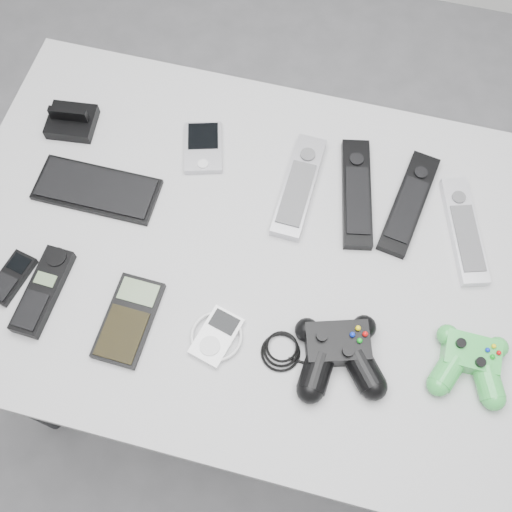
% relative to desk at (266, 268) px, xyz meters
% --- Properties ---
extents(floor, '(3.50, 3.50, 0.00)m').
position_rel_desk_xyz_m(floor, '(-0.02, -0.10, -0.74)').
color(floor, slate).
rests_on(floor, ground).
extents(desk, '(1.21, 0.78, 0.81)m').
position_rel_desk_xyz_m(desk, '(0.00, 0.00, 0.00)').
color(desk, '#A3A3A6').
rests_on(desk, floor).
extents(pda_keyboard, '(0.24, 0.10, 0.01)m').
position_rel_desk_xyz_m(pda_keyboard, '(-0.35, 0.05, 0.08)').
color(pda_keyboard, black).
rests_on(pda_keyboard, desk).
extents(dock_bracket, '(0.10, 0.09, 0.05)m').
position_rel_desk_xyz_m(dock_bracket, '(-0.46, 0.18, 0.10)').
color(dock_bracket, black).
rests_on(dock_bracket, desk).
extents(pda, '(0.10, 0.13, 0.02)m').
position_rel_desk_xyz_m(pda, '(-0.18, 0.19, 0.08)').
color(pda, '#A7A6AD').
rests_on(pda, desk).
extents(remote_silver_a, '(0.06, 0.23, 0.02)m').
position_rel_desk_xyz_m(remote_silver_a, '(0.03, 0.15, 0.08)').
color(remote_silver_a, '#A7A6AD').
rests_on(remote_silver_a, desk).
extents(remote_black_a, '(0.10, 0.24, 0.02)m').
position_rel_desk_xyz_m(remote_black_a, '(0.14, 0.16, 0.08)').
color(remote_black_a, black).
rests_on(remote_black_a, desk).
extents(remote_black_b, '(0.09, 0.23, 0.02)m').
position_rel_desk_xyz_m(remote_black_b, '(0.24, 0.17, 0.08)').
color(remote_black_b, black).
rests_on(remote_black_b, desk).
extents(remote_silver_b, '(0.11, 0.22, 0.02)m').
position_rel_desk_xyz_m(remote_silver_b, '(0.35, 0.13, 0.08)').
color(remote_silver_b, silver).
rests_on(remote_silver_b, desk).
extents(mobile_phone, '(0.07, 0.11, 0.02)m').
position_rel_desk_xyz_m(mobile_phone, '(-0.44, -0.17, 0.08)').
color(mobile_phone, black).
rests_on(mobile_phone, desk).
extents(cordless_handset, '(0.06, 0.17, 0.03)m').
position_rel_desk_xyz_m(cordless_handset, '(-0.37, -0.18, 0.08)').
color(cordless_handset, black).
rests_on(cordless_handset, desk).
extents(calculator, '(0.09, 0.16, 0.02)m').
position_rel_desk_xyz_m(calculator, '(-0.20, -0.19, 0.08)').
color(calculator, black).
rests_on(calculator, desk).
extents(mp3_player, '(0.11, 0.12, 0.02)m').
position_rel_desk_xyz_m(mp3_player, '(-0.05, -0.18, 0.08)').
color(mp3_player, white).
rests_on(mp3_player, desk).
extents(controller_black, '(0.29, 0.23, 0.05)m').
position_rel_desk_xyz_m(controller_black, '(0.16, -0.16, 0.10)').
color(controller_black, black).
rests_on(controller_black, desk).
extents(controller_green, '(0.13, 0.14, 0.04)m').
position_rel_desk_xyz_m(controller_green, '(0.38, -0.12, 0.09)').
color(controller_green, green).
rests_on(controller_green, desk).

